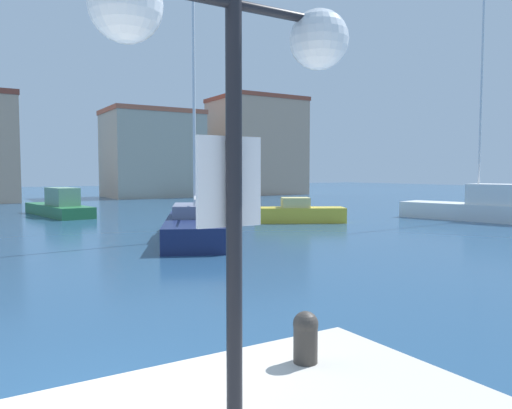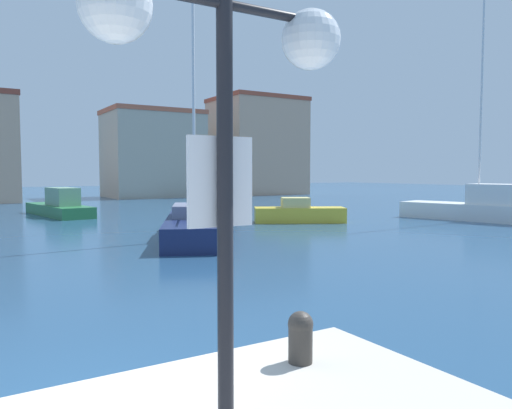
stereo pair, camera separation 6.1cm
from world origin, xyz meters
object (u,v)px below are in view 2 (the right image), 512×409
(motorboat_yellow_behind_lamppost, at_px, (299,213))
(motorboat_green_inner_mooring, at_px, (60,206))
(lamppost, at_px, (224,59))
(sailboat_navy_outer_mooring, at_px, (195,225))
(sailboat_white_far_left, at_px, (484,207))
(mooring_bollard, at_px, (300,335))

(motorboat_yellow_behind_lamppost, bearing_deg, motorboat_green_inner_mooring, 132.98)
(motorboat_green_inner_mooring, bearing_deg, lamppost, -98.08)
(lamppost, height_order, motorboat_green_inner_mooring, lamppost)
(sailboat_navy_outer_mooring, bearing_deg, motorboat_green_inner_mooring, 100.48)
(lamppost, distance_m, sailboat_white_far_left, 29.27)
(motorboat_yellow_behind_lamppost, bearing_deg, sailboat_navy_outer_mooring, -156.71)
(lamppost, height_order, sailboat_white_far_left, sailboat_white_far_left)
(mooring_bollard, bearing_deg, sailboat_white_far_left, 30.29)
(sailboat_white_far_left, distance_m, motorboat_green_inner_mooring, 26.40)
(lamppost, xyz_separation_m, motorboat_green_inner_mooring, (4.48, 31.54, -2.91))
(lamppost, bearing_deg, motorboat_green_inner_mooring, 81.92)
(sailboat_navy_outer_mooring, distance_m, motorboat_yellow_behind_lamppost, 8.73)
(lamppost, bearing_deg, motorboat_yellow_behind_lamppost, 52.53)
(mooring_bollard, height_order, sailboat_navy_outer_mooring, sailboat_navy_outer_mooring)
(sailboat_white_far_left, xyz_separation_m, sailboat_navy_outer_mooring, (-17.75, 1.53, -0.21))
(mooring_bollard, bearing_deg, sailboat_navy_outer_mooring, 69.28)
(mooring_bollard, relative_size, sailboat_navy_outer_mooring, 0.04)
(lamppost, bearing_deg, mooring_bollard, 39.26)
(lamppost, xyz_separation_m, sailboat_navy_outer_mooring, (7.26, 16.49, -2.91))
(lamppost, distance_m, motorboat_green_inner_mooring, 31.98)
(motorboat_green_inner_mooring, bearing_deg, motorboat_yellow_behind_lamppost, -47.02)
(mooring_bollard, bearing_deg, lamppost, -140.74)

